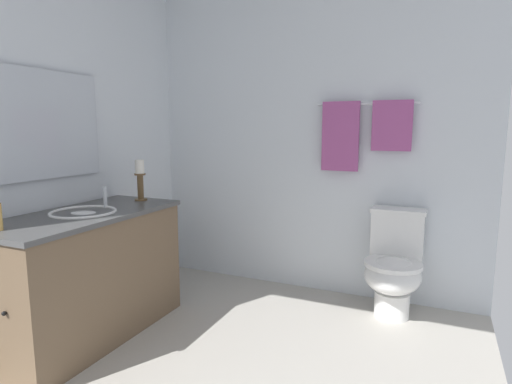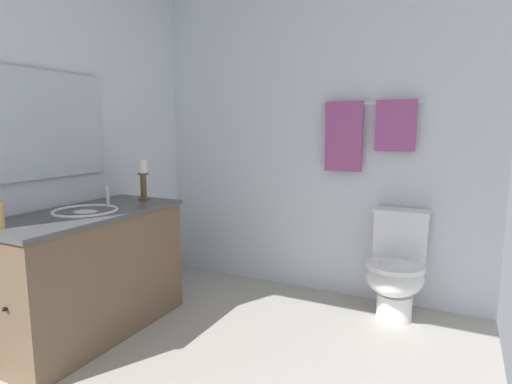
% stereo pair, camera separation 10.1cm
% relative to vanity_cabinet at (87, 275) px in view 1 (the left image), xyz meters
% --- Properties ---
extents(floor, '(2.72, 2.45, 0.02)m').
position_rel_vanity_cabinet_xyz_m(floor, '(1.04, 0.15, -0.41)').
color(floor, '#B2ADA3').
rests_on(floor, ground).
extents(wall_back, '(2.72, 0.04, 2.45)m').
position_rel_vanity_cabinet_xyz_m(wall_back, '(1.04, 1.37, 0.82)').
color(wall_back, silver).
rests_on(wall_back, ground).
extents(wall_left, '(0.04, 2.45, 2.45)m').
position_rel_vanity_cabinet_xyz_m(wall_left, '(-0.32, 0.15, 0.82)').
color(wall_left, silver).
rests_on(wall_left, ground).
extents(vanity_cabinet, '(0.58, 1.26, 0.81)m').
position_rel_vanity_cabinet_xyz_m(vanity_cabinet, '(0.00, 0.00, 0.00)').
color(vanity_cabinet, brown).
rests_on(vanity_cabinet, ground).
extents(sink_basin, '(0.40, 0.40, 0.24)m').
position_rel_vanity_cabinet_xyz_m(sink_basin, '(0.00, 0.00, 0.36)').
color(sink_basin, white).
rests_on(sink_basin, vanity_cabinet).
extents(mirror, '(0.02, 0.85, 0.68)m').
position_rel_vanity_cabinet_xyz_m(mirror, '(-0.28, 0.00, 0.94)').
color(mirror, silver).
extents(candle_holder_tall, '(0.09, 0.09, 0.29)m').
position_rel_vanity_cabinet_xyz_m(candle_holder_tall, '(0.03, 0.51, 0.56)').
color(candle_holder_tall, brown).
rests_on(candle_holder_tall, vanity_cabinet).
extents(toilet, '(0.39, 0.54, 0.75)m').
position_rel_vanity_cabinet_xyz_m(toilet, '(1.75, 1.09, -0.04)').
color(toilet, white).
rests_on(toilet, ground).
extents(towel_bar, '(0.74, 0.02, 0.02)m').
position_rel_vanity_cabinet_xyz_m(towel_bar, '(1.48, 1.31, 1.10)').
color(towel_bar, silver).
extents(towel_near_vanity, '(0.28, 0.03, 0.52)m').
position_rel_vanity_cabinet_xyz_m(towel_near_vanity, '(1.30, 1.30, 0.86)').
color(towel_near_vanity, '#A54C8C').
rests_on(towel_near_vanity, towel_bar).
extents(towel_center, '(0.28, 0.03, 0.36)m').
position_rel_vanity_cabinet_xyz_m(towel_center, '(1.67, 1.30, 0.94)').
color(towel_center, '#A54C8C').
rests_on(towel_center, towel_bar).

